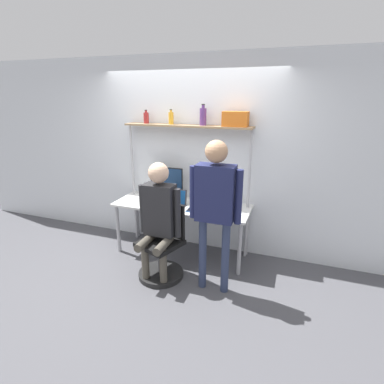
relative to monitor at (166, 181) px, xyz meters
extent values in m
plane|color=#4C4C51|center=(0.30, -0.52, -1.01)|extent=(12.00, 12.00, 0.00)
cube|color=silver|center=(0.30, 0.19, 0.34)|extent=(8.00, 0.06, 2.70)
cube|color=silver|center=(0.30, -0.17, -0.28)|extent=(1.87, 0.66, 0.03)
cylinder|color=#A5A5AA|center=(-0.57, -0.44, -0.65)|extent=(0.05, 0.05, 0.71)
cylinder|color=#A5A5AA|center=(1.18, -0.44, -0.65)|extent=(0.05, 0.05, 0.71)
cylinder|color=#A5A5AA|center=(-0.57, 0.10, -0.65)|extent=(0.05, 0.05, 0.71)
cylinder|color=#A5A5AA|center=(1.18, 0.10, -0.65)|extent=(0.05, 0.05, 0.71)
cube|color=#997A56|center=(0.30, 0.04, 0.78)|extent=(1.78, 0.22, 0.02)
cylinder|color=#B2B2B7|center=(-0.57, 0.04, -0.11)|extent=(0.04, 0.04, 1.80)
cylinder|color=#B2B2B7|center=(1.17, 0.04, -0.11)|extent=(0.04, 0.04, 1.80)
cylinder|color=black|center=(0.00, 0.00, -0.26)|extent=(0.19, 0.19, 0.01)
cylinder|color=black|center=(0.00, 0.00, -0.18)|extent=(0.06, 0.06, 0.14)
cube|color=black|center=(0.00, 0.00, 0.03)|extent=(0.50, 0.01, 0.33)
cube|color=navy|center=(0.00, 0.00, 0.03)|extent=(0.47, 0.02, 0.30)
cube|color=#333338|center=(0.23, -0.29, -0.26)|extent=(0.31, 0.21, 0.01)
cube|color=black|center=(0.23, -0.30, -0.25)|extent=(0.26, 0.12, 0.00)
cube|color=#333338|center=(0.23, -0.20, -0.15)|extent=(0.31, 0.04, 0.21)
cube|color=#194C8C|center=(0.23, -0.20, -0.15)|extent=(0.27, 0.03, 0.19)
cube|color=#264C8C|center=(0.48, -0.33, -0.26)|extent=(0.07, 0.15, 0.01)
cube|color=black|center=(0.48, -0.33, -0.25)|extent=(0.06, 0.13, 0.00)
cylinder|color=black|center=(0.27, -0.81, -0.98)|extent=(0.56, 0.56, 0.06)
cylinder|color=#4C4C51|center=(0.27, -0.81, -0.76)|extent=(0.06, 0.06, 0.37)
cube|color=black|center=(0.27, -0.81, -0.55)|extent=(0.59, 0.59, 0.05)
cube|color=black|center=(0.34, -0.61, -0.30)|extent=(0.40, 0.18, 0.45)
cylinder|color=#4C473D|center=(0.15, -0.98, -0.76)|extent=(0.09, 0.09, 0.48)
cylinder|color=#4C473D|center=(0.39, -0.98, -0.76)|extent=(0.09, 0.09, 0.48)
cylinder|color=#4C473D|center=(0.15, -0.95, -0.48)|extent=(0.10, 0.38, 0.10)
cylinder|color=#4C473D|center=(0.39, -0.95, -0.48)|extent=(0.10, 0.38, 0.10)
cube|color=#262628|center=(0.27, -0.78, -0.12)|extent=(0.36, 0.20, 0.62)
cylinder|color=#262628|center=(0.04, -0.78, -0.13)|extent=(0.08, 0.08, 0.59)
cylinder|color=#262628|center=(0.50, -0.78, -0.13)|extent=(0.08, 0.08, 0.59)
sphere|color=#D8AD8C|center=(0.27, -0.78, 0.33)|extent=(0.24, 0.24, 0.24)
cylinder|color=#2D3856|center=(0.82, -0.83, -0.57)|extent=(0.09, 0.09, 0.87)
cylinder|color=#2D3856|center=(1.09, -0.83, -0.57)|extent=(0.09, 0.09, 0.87)
cube|color=#1E234C|center=(0.96, -0.83, 0.18)|extent=(0.41, 0.20, 0.62)
cylinder|color=#1E234C|center=(0.71, -0.83, 0.16)|extent=(0.08, 0.08, 0.59)
cylinder|color=#1E234C|center=(1.21, -0.83, 0.16)|extent=(0.08, 0.08, 0.59)
sphere|color=tan|center=(0.96, -0.83, 0.62)|extent=(0.24, 0.24, 0.24)
cylinder|color=#593372|center=(0.53, 0.04, 0.90)|extent=(0.09, 0.09, 0.22)
cylinder|color=#593372|center=(0.53, 0.04, 1.03)|extent=(0.04, 0.04, 0.04)
cylinder|color=black|center=(0.53, 0.04, 1.06)|extent=(0.04, 0.04, 0.01)
cylinder|color=maroon|center=(-0.30, 0.04, 0.87)|extent=(0.07, 0.07, 0.15)
cylinder|color=maroon|center=(-0.30, 0.04, 0.95)|extent=(0.03, 0.03, 0.03)
cylinder|color=black|center=(-0.30, 0.04, 0.97)|extent=(0.04, 0.04, 0.01)
cylinder|color=gold|center=(0.08, 0.04, 0.87)|extent=(0.07, 0.07, 0.16)
cylinder|color=gold|center=(0.08, 0.04, 0.97)|extent=(0.03, 0.03, 0.03)
cylinder|color=black|center=(0.08, 0.04, 0.99)|extent=(0.03, 0.03, 0.01)
cube|color=#D1661E|center=(0.95, 0.04, 0.88)|extent=(0.32, 0.16, 0.18)
camera|label=1|loc=(1.75, -3.75, 1.18)|focal=28.00mm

